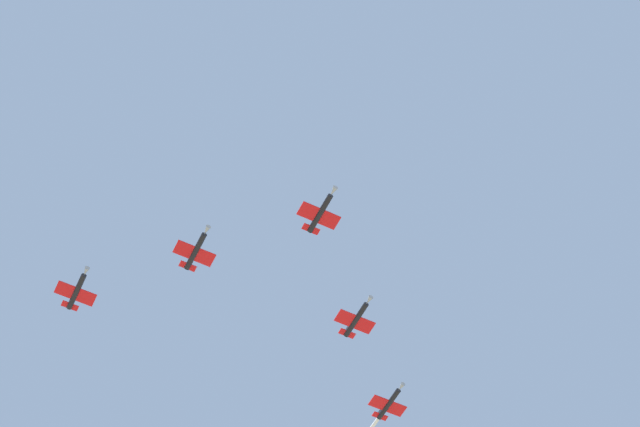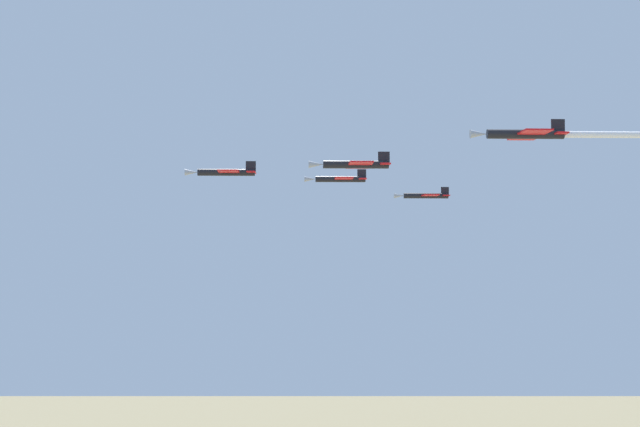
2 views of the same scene
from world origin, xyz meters
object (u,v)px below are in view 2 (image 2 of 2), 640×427
jet_starboard_inner (339,179)px  jet_port_outer (606,135)px  jet_lead (225,172)px  jet_starboard_outer (425,196)px  jet_port_inner (354,164)px

jet_starboard_inner → jet_port_outer: 65.87m
jet_starboard_inner → jet_lead: bearing=132.8°
jet_lead → jet_starboard_outer: bearing=-46.7°
jet_port_outer → jet_starboard_outer: bearing=7.8°
jet_lead → jet_starboard_outer: (-49.94, -26.58, -0.94)m
jet_lead → jet_port_inner: size_ratio=1.00×
jet_lead → jet_port_inner: 28.57m
jet_port_inner → jet_port_outer: (-24.70, 26.84, 1.73)m
jet_port_inner → jet_starboard_inner: bearing=0.0°
jet_lead → jet_starboard_inner: bearing=-47.2°
jet_lead → jet_starboard_inner: size_ratio=1.00×
jet_port_outer → jet_starboard_outer: (-10.10, -77.64, -1.87)m
jet_lead → jet_port_outer: jet_port_outer is taller
jet_port_inner → jet_port_outer: size_ratio=0.28×
jet_starboard_inner → jet_port_outer: (-14.50, 64.25, 0.14)m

